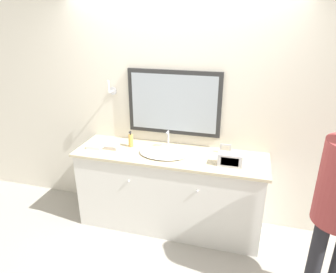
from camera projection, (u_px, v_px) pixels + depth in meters
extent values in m
plane|color=#9E998E|center=(162.00, 241.00, 3.29)|extent=(14.00, 14.00, 0.00)
cube|color=silver|center=(177.00, 113.00, 3.40)|extent=(8.00, 0.06, 2.55)
cube|color=#282828|center=(174.00, 103.00, 3.32)|extent=(1.05, 0.04, 0.72)
cube|color=#9EA8B2|center=(173.00, 103.00, 3.30)|extent=(0.96, 0.01, 0.63)
cylinder|color=silver|center=(113.00, 91.00, 3.47)|extent=(0.09, 0.01, 0.09)
cylinder|color=silver|center=(111.00, 92.00, 3.43)|extent=(0.02, 0.10, 0.02)
cylinder|color=white|center=(109.00, 87.00, 3.36)|extent=(0.02, 0.02, 0.14)
cube|color=silver|center=(170.00, 192.00, 3.41)|extent=(2.03, 0.58, 0.89)
cube|color=#C6B793|center=(170.00, 155.00, 3.24)|extent=(2.09, 0.61, 0.03)
sphere|color=silver|center=(129.00, 181.00, 3.14)|extent=(0.02, 0.02, 0.02)
sphere|color=silver|center=(197.00, 191.00, 2.96)|extent=(0.02, 0.02, 0.02)
ellipsoid|color=white|center=(163.00, 153.00, 3.22)|extent=(0.52, 0.36, 0.03)
cylinder|color=silver|center=(168.00, 146.00, 3.39)|extent=(0.06, 0.06, 0.03)
cylinder|color=silver|center=(168.00, 138.00, 3.36)|extent=(0.02, 0.02, 0.16)
cylinder|color=silver|center=(167.00, 132.00, 3.30)|extent=(0.02, 0.07, 0.02)
cylinder|color=white|center=(162.00, 144.00, 3.41)|extent=(0.05, 0.02, 0.02)
cylinder|color=white|center=(175.00, 145.00, 3.37)|extent=(0.05, 0.02, 0.02)
cylinder|color=gold|center=(131.00, 141.00, 3.39)|extent=(0.05, 0.05, 0.14)
cylinder|color=black|center=(130.00, 133.00, 3.36)|extent=(0.02, 0.02, 0.04)
cube|color=black|center=(130.00, 132.00, 3.34)|extent=(0.02, 0.03, 0.01)
cube|color=#BCBCC1|center=(230.00, 159.00, 2.96)|extent=(0.24, 0.12, 0.13)
cube|color=black|center=(230.00, 162.00, 2.92)|extent=(0.17, 0.01, 0.09)
cube|color=#B2B2B7|center=(225.00, 149.00, 3.24)|extent=(0.12, 0.01, 0.10)
cube|color=beige|center=(225.00, 149.00, 3.23)|extent=(0.09, 0.00, 0.07)
cube|color=#B7A899|center=(112.00, 147.00, 3.36)|extent=(0.14, 0.11, 0.04)
cube|color=white|center=(95.00, 146.00, 3.37)|extent=(0.17, 0.12, 0.04)
cylinder|color=#232328|center=(316.00, 257.00, 2.54)|extent=(0.12, 0.12, 0.79)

